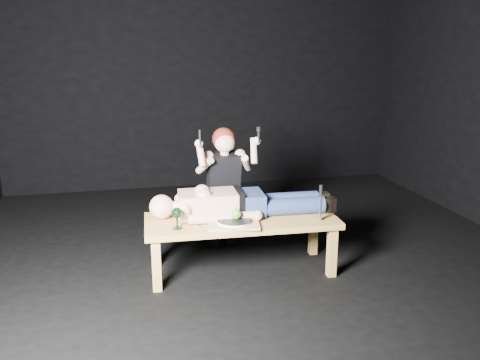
# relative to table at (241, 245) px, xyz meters

# --- Properties ---
(ground) EXTENTS (5.00, 5.00, 0.00)m
(ground) POSITION_rel_table_xyz_m (0.13, 0.21, -0.23)
(ground) COLOR black
(ground) RESTS_ON ground
(back_wall) EXTENTS (5.00, 0.00, 5.00)m
(back_wall) POSITION_rel_table_xyz_m (0.13, 2.71, 1.27)
(back_wall) COLOR black
(back_wall) RESTS_ON ground
(table) EXTENTS (1.54, 0.63, 0.45)m
(table) POSITION_rel_table_xyz_m (0.00, 0.00, 0.00)
(table) COLOR #C99448
(table) RESTS_ON ground
(lying_man) EXTENTS (1.43, 0.49, 0.25)m
(lying_man) POSITION_rel_table_xyz_m (0.05, 0.09, 0.35)
(lying_man) COLOR #DAA88F
(lying_man) RESTS_ON table
(kneeling_woman) EXTENTS (0.62, 0.69, 1.13)m
(kneeling_woman) POSITION_rel_table_xyz_m (-0.04, 0.58, 0.34)
(kneeling_woman) COLOR black
(kneeling_woman) RESTS_ON ground
(serving_tray) EXTENTS (0.42, 0.33, 0.02)m
(serving_tray) POSITION_rel_table_xyz_m (-0.09, -0.15, 0.24)
(serving_tray) COLOR tan
(serving_tray) RESTS_ON table
(plate) EXTENTS (0.29, 0.29, 0.02)m
(plate) POSITION_rel_table_xyz_m (-0.09, -0.15, 0.26)
(plate) COLOR white
(plate) RESTS_ON serving_tray
(apple) EXTENTS (0.08, 0.08, 0.08)m
(apple) POSITION_rel_table_xyz_m (-0.07, -0.14, 0.31)
(apple) COLOR #469021
(apple) RESTS_ON plate
(goblet) EXTENTS (0.08, 0.08, 0.16)m
(goblet) POSITION_rel_table_xyz_m (-0.52, -0.13, 0.31)
(goblet) COLOR black
(goblet) RESTS_ON table
(fork_flat) EXTENTS (0.06, 0.16, 0.01)m
(fork_flat) POSITION_rel_table_xyz_m (-0.35, -0.14, 0.23)
(fork_flat) COLOR #B2B2B7
(fork_flat) RESTS_ON table
(knife_flat) EXTENTS (0.07, 0.16, 0.01)m
(knife_flat) POSITION_rel_table_xyz_m (0.04, -0.17, 0.23)
(knife_flat) COLOR #B2B2B7
(knife_flat) RESTS_ON table
(spoon_flat) EXTENTS (0.09, 0.15, 0.01)m
(spoon_flat) POSITION_rel_table_xyz_m (-0.00, -0.09, 0.23)
(spoon_flat) COLOR #B2B2B7
(spoon_flat) RESTS_ON table
(carving_knife) EXTENTS (0.04, 0.04, 0.29)m
(carving_knife) POSITION_rel_table_xyz_m (0.59, -0.19, 0.37)
(carving_knife) COLOR #B2B2B7
(carving_knife) RESTS_ON table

